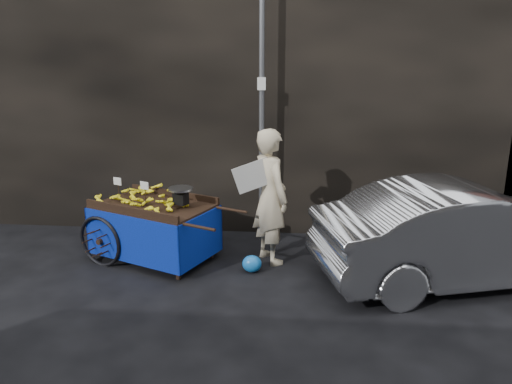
# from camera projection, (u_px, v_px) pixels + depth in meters

# --- Properties ---
(ground) EXTENTS (80.00, 80.00, 0.00)m
(ground) POSITION_uv_depth(u_px,v_px,m) (231.00, 273.00, 6.64)
(ground) COLOR black
(ground) RESTS_ON ground
(building_wall) EXTENTS (13.50, 2.00, 5.00)m
(building_wall) POSITION_uv_depth(u_px,v_px,m) (273.00, 73.00, 8.41)
(building_wall) COLOR black
(building_wall) RESTS_ON ground
(street_pole) EXTENTS (0.12, 0.10, 4.00)m
(street_pole) POSITION_uv_depth(u_px,v_px,m) (262.00, 111.00, 7.31)
(street_pole) COLOR slate
(street_pole) RESTS_ON ground
(banana_cart) EXTENTS (2.36, 1.74, 1.18)m
(banana_cart) POSITION_uv_depth(u_px,v_px,m) (151.00, 210.00, 6.94)
(banana_cart) COLOR black
(banana_cart) RESTS_ON ground
(vendor) EXTENTS (0.88, 0.82, 1.87)m
(vendor) POSITION_uv_depth(u_px,v_px,m) (270.00, 196.00, 6.81)
(vendor) COLOR beige
(vendor) RESTS_ON ground
(plastic_bag) EXTENTS (0.26, 0.21, 0.23)m
(plastic_bag) POSITION_uv_depth(u_px,v_px,m) (252.00, 264.00, 6.65)
(plastic_bag) COLOR blue
(plastic_bag) RESTS_ON ground
(parked_car) EXTENTS (4.09, 2.36, 1.27)m
(parked_car) POSITION_uv_depth(u_px,v_px,m) (468.00, 233.00, 6.29)
(parked_car) COLOR #B8BAC0
(parked_car) RESTS_ON ground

